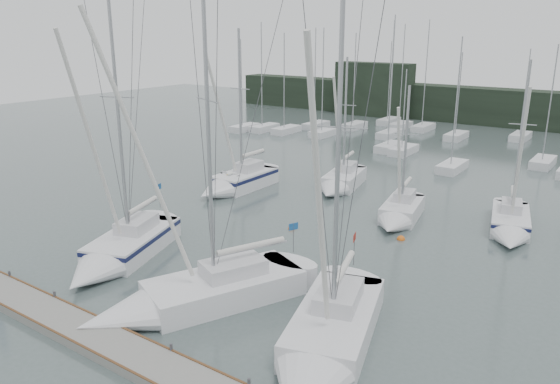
{
  "coord_description": "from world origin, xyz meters",
  "views": [
    {
      "loc": [
        16.7,
        -17.34,
        12.89
      ],
      "look_at": [
        1.04,
        5.0,
        4.72
      ],
      "focal_mm": 35.0,
      "sensor_mm": 36.0,
      "label": 1
    }
  ],
  "objects_px": {
    "sailboat_near_center": "(178,300)",
    "buoy_a": "(292,229)",
    "sailboat_near_right": "(323,349)",
    "sailboat_mid_c": "(398,215)",
    "sailboat_mid_d": "(510,227)",
    "buoy_b": "(401,239)",
    "sailboat_mid_a": "(234,183)",
    "sailboat_mid_b": "(339,183)",
    "sailboat_near_left": "(117,253)"
  },
  "relations": [
    {
      "from": "sailboat_near_center",
      "to": "sailboat_mid_b",
      "type": "relative_size",
      "value": 1.46
    },
    {
      "from": "sailboat_near_left",
      "to": "sailboat_mid_a",
      "type": "relative_size",
      "value": 1.14
    },
    {
      "from": "sailboat_mid_c",
      "to": "buoy_b",
      "type": "bearing_deg",
      "value": -73.85
    },
    {
      "from": "sailboat_mid_b",
      "to": "sailboat_mid_c",
      "type": "distance_m",
      "value": 8.65
    },
    {
      "from": "sailboat_near_left",
      "to": "sailboat_mid_c",
      "type": "distance_m",
      "value": 18.78
    },
    {
      "from": "sailboat_mid_a",
      "to": "buoy_b",
      "type": "relative_size",
      "value": 26.3
    },
    {
      "from": "sailboat_near_right",
      "to": "sailboat_near_left",
      "type": "bearing_deg",
      "value": 157.39
    },
    {
      "from": "sailboat_mid_a",
      "to": "buoy_b",
      "type": "height_order",
      "value": "sailboat_mid_a"
    },
    {
      "from": "sailboat_near_right",
      "to": "sailboat_mid_c",
      "type": "distance_m",
      "value": 17.71
    },
    {
      "from": "sailboat_near_right",
      "to": "buoy_b",
      "type": "height_order",
      "value": "sailboat_near_right"
    },
    {
      "from": "sailboat_near_center",
      "to": "sailboat_mid_d",
      "type": "xyz_separation_m",
      "value": [
        10.45,
        19.65,
        -0.03
      ]
    },
    {
      "from": "sailboat_near_left",
      "to": "sailboat_near_right",
      "type": "relative_size",
      "value": 1.0
    },
    {
      "from": "sailboat_near_center",
      "to": "sailboat_mid_c",
      "type": "relative_size",
      "value": 1.68
    },
    {
      "from": "sailboat_mid_c",
      "to": "buoy_a",
      "type": "bearing_deg",
      "value": -146.19
    },
    {
      "from": "sailboat_mid_b",
      "to": "buoy_b",
      "type": "distance_m",
      "value": 11.52
    },
    {
      "from": "sailboat_near_left",
      "to": "sailboat_mid_a",
      "type": "bearing_deg",
      "value": 85.25
    },
    {
      "from": "sailboat_mid_c",
      "to": "buoy_a",
      "type": "xyz_separation_m",
      "value": [
        -5.36,
        -5.24,
        -0.55
      ]
    },
    {
      "from": "sailboat_mid_c",
      "to": "sailboat_near_right",
      "type": "bearing_deg",
      "value": -86.92
    },
    {
      "from": "sailboat_near_left",
      "to": "sailboat_mid_b",
      "type": "height_order",
      "value": "sailboat_near_left"
    },
    {
      "from": "sailboat_mid_a",
      "to": "sailboat_mid_d",
      "type": "height_order",
      "value": "sailboat_mid_a"
    },
    {
      "from": "sailboat_near_center",
      "to": "sailboat_near_left",
      "type": "bearing_deg",
      "value": -171.33
    },
    {
      "from": "sailboat_mid_b",
      "to": "buoy_a",
      "type": "relative_size",
      "value": 22.77
    },
    {
      "from": "sailboat_mid_d",
      "to": "buoy_a",
      "type": "distance_m",
      "value": 14.27
    },
    {
      "from": "sailboat_mid_a",
      "to": "sailboat_mid_b",
      "type": "relative_size",
      "value": 1.2
    },
    {
      "from": "sailboat_mid_b",
      "to": "sailboat_mid_d",
      "type": "relative_size",
      "value": 0.97
    },
    {
      "from": "sailboat_near_left",
      "to": "sailboat_mid_b",
      "type": "distance_m",
      "value": 20.6
    },
    {
      "from": "sailboat_near_left",
      "to": "buoy_a",
      "type": "xyz_separation_m",
      "value": [
        5.02,
        10.41,
        -0.62
      ]
    },
    {
      "from": "sailboat_near_center",
      "to": "sailboat_mid_c",
      "type": "distance_m",
      "value": 17.93
    },
    {
      "from": "sailboat_mid_b",
      "to": "sailboat_mid_c",
      "type": "xyz_separation_m",
      "value": [
        7.26,
        -4.71,
        -0.02
      ]
    },
    {
      "from": "sailboat_mid_d",
      "to": "buoy_b",
      "type": "height_order",
      "value": "sailboat_mid_d"
    },
    {
      "from": "buoy_a",
      "to": "buoy_b",
      "type": "relative_size",
      "value": 0.96
    },
    {
      "from": "sailboat_mid_a",
      "to": "buoy_b",
      "type": "xyz_separation_m",
      "value": [
        15.66,
        -2.25,
        -0.68
      ]
    },
    {
      "from": "sailboat_near_center",
      "to": "sailboat_mid_a",
      "type": "relative_size",
      "value": 1.22
    },
    {
      "from": "sailboat_near_center",
      "to": "buoy_a",
      "type": "distance_m",
      "value": 12.47
    },
    {
      "from": "sailboat_near_left",
      "to": "buoy_a",
      "type": "height_order",
      "value": "sailboat_near_left"
    },
    {
      "from": "sailboat_near_left",
      "to": "buoy_b",
      "type": "xyz_separation_m",
      "value": [
        11.8,
        12.82,
        -0.62
      ]
    },
    {
      "from": "sailboat_near_left",
      "to": "buoy_a",
      "type": "distance_m",
      "value": 11.57
    },
    {
      "from": "sailboat_near_center",
      "to": "buoy_a",
      "type": "xyz_separation_m",
      "value": [
        -1.79,
        12.32,
        -0.58
      ]
    },
    {
      "from": "buoy_a",
      "to": "buoy_b",
      "type": "bearing_deg",
      "value": 19.57
    },
    {
      "from": "sailboat_mid_a",
      "to": "sailboat_mid_c",
      "type": "bearing_deg",
      "value": 2.71
    },
    {
      "from": "buoy_b",
      "to": "sailboat_mid_a",
      "type": "bearing_deg",
      "value": 171.84
    },
    {
      "from": "sailboat_near_right",
      "to": "buoy_a",
      "type": "height_order",
      "value": "sailboat_near_right"
    },
    {
      "from": "sailboat_mid_c",
      "to": "buoy_b",
      "type": "distance_m",
      "value": 3.22
    },
    {
      "from": "sailboat_mid_d",
      "to": "buoy_b",
      "type": "distance_m",
      "value": 7.36
    },
    {
      "from": "sailboat_mid_b",
      "to": "sailboat_mid_c",
      "type": "height_order",
      "value": "sailboat_mid_b"
    },
    {
      "from": "sailboat_near_right",
      "to": "sailboat_mid_d",
      "type": "distance_m",
      "value": 19.48
    },
    {
      "from": "sailboat_near_center",
      "to": "sailboat_mid_d",
      "type": "height_order",
      "value": "sailboat_near_center"
    },
    {
      "from": "sailboat_near_left",
      "to": "sailboat_near_center",
      "type": "relative_size",
      "value": 0.94
    },
    {
      "from": "sailboat_mid_a",
      "to": "sailboat_mid_d",
      "type": "xyz_separation_m",
      "value": [
        21.11,
        2.66,
        -0.13
      ]
    },
    {
      "from": "sailboat_near_center",
      "to": "buoy_b",
      "type": "xyz_separation_m",
      "value": [
        5.0,
        14.74,
        -0.58
      ]
    }
  ]
}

